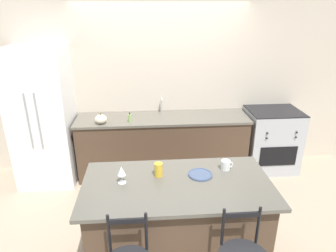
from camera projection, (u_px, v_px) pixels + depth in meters
name	position (u px, v px, depth m)	size (l,w,h in m)	color
ground_plane	(165.00, 183.00, 4.43)	(18.00, 18.00, 0.00)	tan
wall_back	(161.00, 83.00, 4.57)	(6.00, 0.07, 2.70)	beige
back_counter	(163.00, 144.00, 4.61)	(2.53, 0.68, 0.92)	#4C3828
sink_faucet	(162.00, 104.00, 4.57)	(0.02, 0.13, 0.22)	#ADAFB5
kitchen_island	(177.00, 223.00, 2.92)	(1.75, 0.91, 0.93)	#4C3828
refrigerator	(44.00, 118.00, 4.22)	(0.78, 0.77, 1.95)	white
oven_range	(271.00, 140.00, 4.70)	(0.78, 0.66, 0.97)	#ADAFB5
dinner_plate	(200.00, 174.00, 2.88)	(0.23, 0.23, 0.02)	#425170
wine_glass	(121.00, 171.00, 2.71)	(0.08, 0.08, 0.17)	white
coffee_mug	(226.00, 165.00, 2.96)	(0.12, 0.09, 0.10)	white
tumbler_cup	(159.00, 170.00, 2.84)	(0.08, 0.08, 0.14)	gold
pumpkin_decoration	(101.00, 119.00, 4.15)	(0.16, 0.16, 0.15)	beige
soap_bottle	(130.00, 118.00, 4.21)	(0.05, 0.05, 0.14)	#89B260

